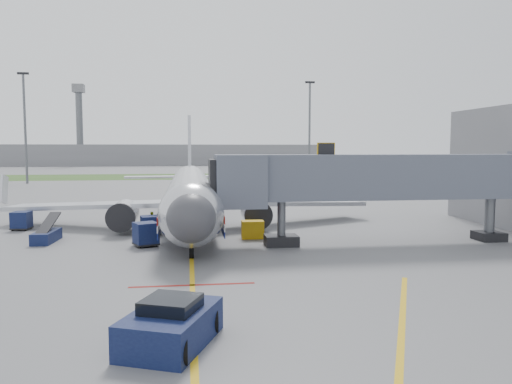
{
  "coord_description": "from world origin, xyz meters",
  "views": [
    {
      "loc": [
        -0.09,
        -27.5,
        6.51
      ],
      "look_at": [
        4.95,
        9.96,
        3.2
      ],
      "focal_mm": 35.0,
      "sensor_mm": 36.0,
      "label": 1
    }
  ],
  "objects": [
    {
      "name": "ground",
      "position": [
        0.0,
        0.0,
        0.0
      ],
      "size": [
        400.0,
        400.0,
        0.0
      ],
      "primitive_type": "plane",
      "color": "#565659",
      "rests_on": "ground"
    },
    {
      "name": "grass_strip",
      "position": [
        0.0,
        90.0,
        0.01
      ],
      "size": [
        300.0,
        25.0,
        0.01
      ],
      "primitive_type": "cube",
      "color": "#2D4C1E",
      "rests_on": "ground"
    },
    {
      "name": "apron_markings",
      "position": [
        0.0,
        -7.4,
        0.0
      ],
      "size": [
        21.52,
        50.0,
        0.01
      ],
      "color": "gold",
      "rests_on": "ground"
    },
    {
      "name": "airliner",
      "position": [
        0.0,
        15.25,
        2.65
      ],
      "size": [
        32.1,
        35.67,
        10.25
      ],
      "color": "silver",
      "rests_on": "ground"
    },
    {
      "name": "jet_bridge",
      "position": [
        12.86,
        5.0,
        4.47
      ],
      "size": [
        25.3,
        4.0,
        6.9
      ],
      "color": "slate",
      "rests_on": "ground"
    },
    {
      "name": "light_mast_left",
      "position": [
        -30.0,
        70.0,
        10.78
      ],
      "size": [
        2.0,
        0.44,
        20.4
      ],
      "color": "#595B60",
      "rests_on": "ground"
    },
    {
      "name": "light_mast_right",
      "position": [
        25.0,
        75.0,
        10.78
      ],
      "size": [
        2.0,
        0.44,
        20.4
      ],
      "color": "#595B60",
      "rests_on": "ground"
    },
    {
      "name": "distant_terminal",
      "position": [
        -10.0,
        170.0,
        4.0
      ],
      "size": [
        120.0,
        14.0,
        8.0
      ],
      "primitive_type": "cube",
      "color": "slate",
      "rests_on": "ground"
    },
    {
      "name": "control_tower",
      "position": [
        -40.0,
        165.0,
        17.33
      ],
      "size": [
        4.0,
        4.0,
        30.0
      ],
      "color": "#595B60",
      "rests_on": "ground"
    },
    {
      "name": "pushback_tug",
      "position": [
        -0.74,
        -11.19,
        0.67
      ],
      "size": [
        3.62,
        4.43,
        1.6
      ],
      "color": "#0C1237",
      "rests_on": "ground"
    },
    {
      "name": "baggage_cart_a",
      "position": [
        -3.0,
        6.04,
        0.81
      ],
      "size": [
        1.94,
        1.94,
        1.59
      ],
      "color": "#0C1237",
      "rests_on": "ground"
    },
    {
      "name": "baggage_cart_b",
      "position": [
        -13.44,
        14.16,
        0.75
      ],
      "size": [
        1.5,
        1.5,
        1.48
      ],
      "color": "#0C1237",
      "rests_on": "ground"
    },
    {
      "name": "baggage_cart_c",
      "position": [
        -3.0,
        10.04,
        0.76
      ],
      "size": [
        1.65,
        1.65,
        1.49
      ],
      "color": "#0C1237",
      "rests_on": "ground"
    },
    {
      "name": "belt_loader",
      "position": [
        -10.0,
        8.48,
        0.46
      ],
      "size": [
        1.4,
        3.84,
        1.85
      ],
      "color": "#0C1237",
      "rests_on": "ground"
    },
    {
      "name": "ground_power_cart",
      "position": [
        4.43,
        8.0,
        0.63
      ],
      "size": [
        1.65,
        1.13,
        1.28
      ],
      "color": "#D69E0C",
      "rests_on": "ground"
    },
    {
      "name": "ramp_worker",
      "position": [
        -3.0,
        12.22,
        0.76
      ],
      "size": [
        0.65,
        0.65,
        1.53
      ],
      "primitive_type": "imported",
      "rotation": [
        0.0,
        0.0,
        0.79
      ],
      "color": "#AFD519",
      "rests_on": "ground"
    }
  ]
}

